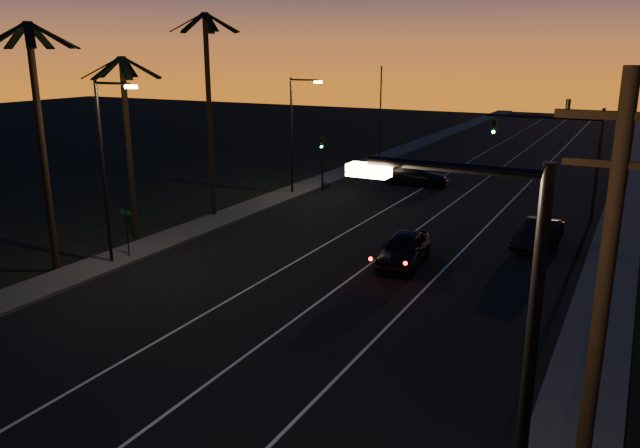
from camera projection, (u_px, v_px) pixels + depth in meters
The scene contains 21 objects.
road at pixel (391, 242), 34.80m from camera, with size 20.00×170.00×0.01m, color black.
sidewalk_left at pixel (227, 217), 39.79m from camera, with size 2.40×170.00×0.16m, color #32322F.
sidewalk_right at pixel (610, 272), 29.78m from camera, with size 2.40×170.00×0.16m, color #32322F.
lane_stripe_left at pixel (342, 234), 36.14m from camera, with size 0.12×160.00×0.01m, color silver.
lane_stripe_mid at pixel (399, 243), 34.58m from camera, with size 0.12×160.00×0.01m, color silver.
lane_stripe_right at pixel (461, 252), 33.01m from camera, with size 0.12×160.00×0.01m, color silver.
palm_near at pixel (39, 124), 28.31m from camera, with size 4.25×4.16×11.53m.
palm_mid at pixel (127, 128), 33.92m from camera, with size 4.25×4.16×10.03m.
palm_far at pixel (209, 96), 38.24m from camera, with size 4.25×4.16×12.53m.
streetlight_left_near at pixel (107, 159), 29.63m from camera, with size 2.55×0.26×9.00m.
streetlight_left_far at pixel (295, 126), 45.07m from camera, with size 2.55×0.26×8.50m.
streetlight_right_near at pixel (498, 440), 8.11m from camera, with size 2.55×0.26×9.00m.
street_sign at pixel (127, 228), 31.51m from camera, with size 0.70×0.06×2.60m.
utility_pole at pixel (598, 335), 11.12m from camera, with size 2.20×0.28×10.00m.
signal_mast at pixel (559, 143), 38.88m from camera, with size 7.10×0.41×7.00m.
signal_post at pixel (322, 153), 46.81m from camera, with size 0.28×0.37×4.20m.
far_pole_left at pixel (380, 114), 59.89m from camera, with size 0.14×0.14×9.00m, color black.
far_pole_right at pixel (633, 130), 47.49m from camera, with size 0.14×0.14×9.00m, color black.
lead_car at pixel (404, 249), 30.81m from camera, with size 2.35×5.48×1.63m.
right_car at pixel (538, 234), 33.56m from camera, with size 2.21×4.71×1.49m.
cross_car at pixel (414, 175), 49.55m from camera, with size 5.44×2.28×1.57m.
Camera 1 is at (11.93, -1.34, 10.19)m, focal length 35.00 mm.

